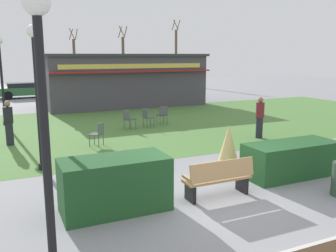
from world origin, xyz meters
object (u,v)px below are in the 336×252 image
Objects in this scene: person_strolling at (260,117)px; parked_car_center_slot at (86,87)px; tree_right_bg at (75,62)px; cafe_chair_center at (147,116)px; person_standing at (9,123)px; park_bench at (219,178)px; cafe_chair_west at (98,132)px; cafe_chair_east at (163,114)px; lamppost_near at (43,112)px; cafe_chair_north at (128,118)px; lamppost_mid at (36,81)px; lamppost_far at (1,70)px; tree_left_bg at (123,61)px; parked_car_west_slot at (24,90)px; food_kiosk at (125,80)px; tree_center_bg at (176,56)px.

person_strolling is 0.39× the size of parked_car_center_slot.
parked_car_center_slot is 8.18m from tree_right_bg.
cafe_chair_center is 6.11m from person_standing.
person_standing is (-4.41, 7.68, 0.38)m from park_bench.
cafe_chair_east is (3.95, 3.02, 0.00)m from cafe_chair_west.
lamppost_near is 8.94m from cafe_chair_west.
person_standing is at bearing -168.33° from cafe_chair_north.
lamppost_mid is at bearing -136.45° from cafe_chair_west.
lamppost_near reaches higher than person_standing.
tree_right_bg is at bearing 85.40° from park_bench.
lamppost_near is 2.48× the size of person_standing.
tree_left_bg is at bearing 55.84° from lamppost_far.
tree_left_bg is (11.33, 21.36, 1.86)m from person_standing.
park_bench is 0.41× the size of lamppost_far.
tree_left_bg is (8.31, 22.90, 2.19)m from cafe_chair_west.
lamppost_far is at bearing 156.65° from cafe_chair_east.
cafe_chair_north is (0.64, 8.73, 0.05)m from park_bench.
tree_left_bg is 1.03× the size of tree_right_bg.
cafe_chair_center is at bearing -57.02° from person_standing.
parked_car_west_slot is (1.50, 16.43, -0.22)m from person_standing.
food_kiosk reaches higher than cafe_chair_north.
cafe_chair_north is 0.53× the size of person_strolling.
lamppost_far is at bearing 23.67° from person_standing.
tree_right_bg is (0.56, 7.92, 1.99)m from parked_car_center_slot.
parked_car_center_slot reaches higher than cafe_chair_west.
cafe_chair_east is 1.00× the size of cafe_chair_center.
lamppost_far is 7.98m from cafe_chair_east.
person_strolling reaches higher than park_bench.
parked_car_west_slot is at bearing 87.46° from lamppost_near.
lamppost_near and lamppost_mid have the same top height.
lamppost_mid is 0.98× the size of parked_car_center_slot.
tree_right_bg reaches higher than lamppost_near.
tree_center_bg reaches higher than person_strolling.
cafe_chair_east is 24.47m from tree_center_bg.
person_strolling is at bearing -94.61° from tree_left_bg.
lamppost_mid reaches higher than cafe_chair_center.
lamppost_far reaches higher than cafe_chair_east.
lamppost_far is (-0.88, 8.19, 0.00)m from lamppost_mid.
cafe_chair_east is at bearing -93.49° from food_kiosk.
cafe_chair_west and cafe_chair_north have the same top height.
tree_left_bg reaches higher than park_bench.
person_standing reaches higher than cafe_chair_center.
person_standing is at bearing -168.03° from cafe_chair_east.
lamppost_far is at bearing 145.90° from cafe_chair_north.
person_strolling is 0.40× the size of parked_car_west_slot.
lamppost_mid is at bearing 0.93° from person_strolling.
lamppost_far is at bearing -109.66° from tree_right_bg.
person_standing reaches higher than parked_car_center_slot.
lamppost_near is at bearing -92.54° from parked_car_west_slot.
lamppost_far is 13.72m from parked_car_center_slot.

